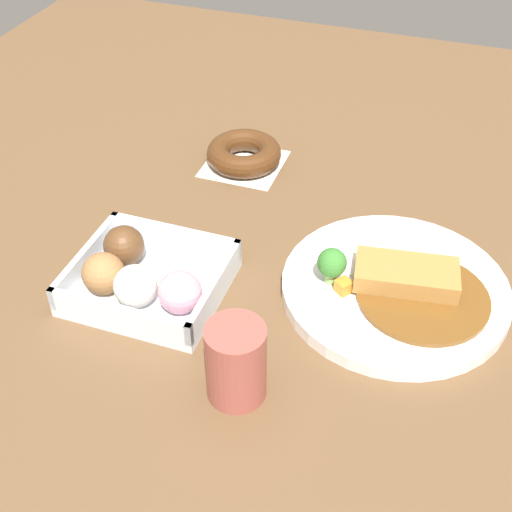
# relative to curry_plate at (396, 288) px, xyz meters

# --- Properties ---
(ground_plane) EXTENTS (1.60, 1.60, 0.00)m
(ground_plane) POSITION_rel_curry_plate_xyz_m (-0.13, 0.00, -0.01)
(ground_plane) COLOR brown
(curry_plate) EXTENTS (0.28, 0.28, 0.07)m
(curry_plate) POSITION_rel_curry_plate_xyz_m (0.00, 0.00, 0.00)
(curry_plate) COLOR white
(curry_plate) RESTS_ON ground_plane
(donut_box) EXTENTS (0.18, 0.16, 0.06)m
(donut_box) POSITION_rel_curry_plate_xyz_m (-0.29, -0.10, 0.01)
(donut_box) COLOR silver
(donut_box) RESTS_ON ground_plane
(chocolate_ring_donut) EXTENTS (0.12, 0.12, 0.04)m
(chocolate_ring_donut) POSITION_rel_curry_plate_xyz_m (-0.28, 0.22, 0.00)
(chocolate_ring_donut) COLOR white
(chocolate_ring_donut) RESTS_ON ground_plane
(coffee_mug) EXTENTS (0.06, 0.06, 0.09)m
(coffee_mug) POSITION_rel_curry_plate_xyz_m (-0.13, -0.20, 0.03)
(coffee_mug) COLOR #9E4C42
(coffee_mug) RESTS_ON ground_plane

